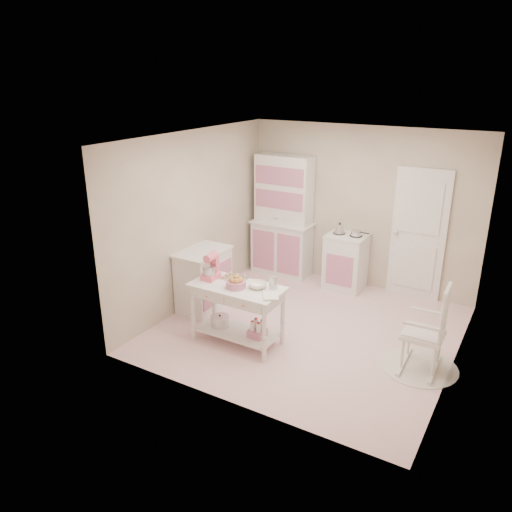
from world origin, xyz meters
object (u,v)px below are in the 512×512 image
(stand_mixer, at_px, (210,267))
(bread_basket, at_px, (236,284))
(base_cabinet, at_px, (204,280))
(stove, at_px, (346,261))
(work_table, at_px, (237,314))
(rocking_chair, at_px, (424,327))
(hutch, at_px, (282,216))

(stand_mixer, height_order, bread_basket, stand_mixer)
(base_cabinet, distance_m, bread_basket, 1.24)
(stove, distance_m, work_table, 2.44)
(work_table, bearing_deg, stand_mixer, 177.27)
(base_cabinet, distance_m, stand_mixer, 0.94)
(stove, xyz_separation_m, stand_mixer, (-0.99, -2.35, 0.51))
(rocking_chair, bearing_deg, stand_mixer, -169.85)
(rocking_chair, xyz_separation_m, bread_basket, (-2.20, -0.64, 0.30))
(bread_basket, bearing_deg, work_table, 111.80)
(work_table, relative_size, bread_basket, 4.80)
(rocking_chair, relative_size, stand_mixer, 3.24)
(work_table, xyz_separation_m, stand_mixer, (-0.42, 0.02, 0.57))
(base_cabinet, bearing_deg, hutch, 79.47)
(base_cabinet, height_order, bread_basket, base_cabinet)
(base_cabinet, distance_m, work_table, 1.13)
(hutch, distance_m, stand_mixer, 2.41)
(hutch, height_order, base_cabinet, hutch)
(stove, bearing_deg, rocking_chair, -47.20)
(stand_mixer, xyz_separation_m, bread_basket, (0.44, -0.07, -0.12))
(hutch, xyz_separation_m, work_table, (0.63, -2.42, -0.64))
(rocking_chair, height_order, stand_mixer, stand_mixer)
(hutch, bearing_deg, stand_mixer, -85.07)
(work_table, relative_size, stand_mixer, 3.53)
(bread_basket, bearing_deg, base_cabinet, 147.24)
(work_table, bearing_deg, rocking_chair, 14.87)
(stand_mixer, bearing_deg, bread_basket, -13.39)
(hutch, bearing_deg, bread_basket, -75.34)
(stove, distance_m, stand_mixer, 2.61)
(hutch, bearing_deg, work_table, -75.49)
(stove, bearing_deg, bread_basket, -102.84)
(work_table, distance_m, stand_mixer, 0.71)
(work_table, height_order, bread_basket, bread_basket)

